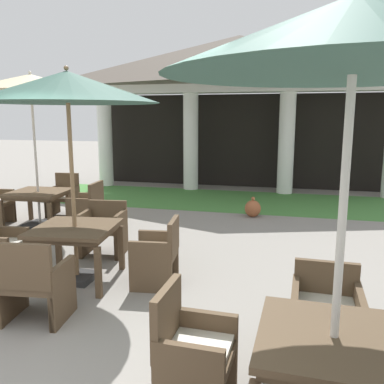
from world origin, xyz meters
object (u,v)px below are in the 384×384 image
object	(u,v)px
patio_chair_mid_right_east	(87,207)
patio_chair_mid_right_north	(63,197)
patio_umbrella_mid_right	(31,85)
patio_chair_mid_left_north	(326,314)
patio_chair_near_foreground_south	(34,284)
patio_table_near_foreground	(75,233)
patio_table_mid_right	(38,196)
patio_chair_near_foreground_north	(104,228)
terracotta_urn	(253,208)
patio_umbrella_near_foreground	(67,89)
patio_table_mid_left	(333,349)
patio_chair_mid_left_west	(192,355)
patio_umbrella_mid_left	(355,38)
patio_chair_near_foreground_east	(158,255)

from	to	relation	value
patio_chair_mid_right_east	patio_chair_mid_right_north	bearing A→B (deg)	44.95
patio_umbrella_mid_right	patio_chair_mid_left_north	bearing A→B (deg)	-32.21
patio_chair_near_foreground_south	patio_table_near_foreground	bearing A→B (deg)	90.00
patio_table_mid_right	patio_chair_mid_right_east	distance (m)	1.01
patio_chair_near_foreground_north	terracotta_urn	bearing A→B (deg)	-130.96
patio_umbrella_near_foreground	patio_umbrella_mid_right	bearing A→B (deg)	132.93
patio_table_mid_left	patio_chair_mid_left_west	size ratio (longest dim) A/B	1.10
patio_umbrella_mid_left	patio_chair_mid_right_north	xyz separation A→B (m)	(-5.15, 5.16, -2.18)
patio_table_near_foreground	patio_umbrella_mid_left	world-z (taller)	patio_umbrella_mid_left
patio_chair_mid_left_north	patio_table_mid_left	bearing A→B (deg)	90.00
patio_chair_near_foreground_east	patio_table_mid_right	world-z (taller)	patio_chair_near_foreground_east
patio_chair_near_foreground_east	terracotta_urn	bearing A→B (deg)	-18.58
patio_table_near_foreground	patio_chair_mid_left_north	bearing A→B (deg)	-18.13
patio_chair_mid_right_east	patio_table_mid_left	bearing A→B (deg)	-140.81
patio_chair_near_foreground_south	patio_table_mid_right	distance (m)	3.97
patio_chair_mid_right_north	patio_table_near_foreground	bearing A→B (deg)	119.10
patio_table_mid_left	patio_umbrella_mid_left	bearing A→B (deg)	-172.87
patio_table_near_foreground	patio_table_mid_left	world-z (taller)	patio_table_near_foreground
patio_chair_mid_right_north	patio_chair_mid_right_east	xyz separation A→B (m)	(1.07, -0.91, 0.03)
patio_table_mid_left	patio_chair_mid_left_west	world-z (taller)	patio_chair_mid_left_west
patio_chair_near_foreground_east	patio_chair_mid_left_north	world-z (taller)	patio_chair_near_foreground_east
patio_table_mid_left	patio_umbrella_mid_left	xyz separation A→B (m)	(-0.00, -0.00, 1.95)
patio_umbrella_near_foreground	terracotta_urn	xyz separation A→B (m)	(1.88, 4.04, -2.27)
patio_table_mid_right	terracotta_urn	world-z (taller)	patio_table_mid_right
patio_umbrella_mid_left	patio_chair_mid_left_west	world-z (taller)	patio_umbrella_mid_left
patio_umbrella_mid_left	patio_table_mid_right	world-z (taller)	patio_umbrella_mid_left
patio_chair_mid_right_north	terracotta_urn	xyz separation A→B (m)	(4.03, 0.83, -0.21)
patio_umbrella_mid_left	terracotta_urn	size ratio (longest dim) A/B	6.52
patio_chair_mid_left_north	terracotta_urn	xyz separation A→B (m)	(-1.15, 5.04, -0.21)
patio_umbrella_mid_left	patio_chair_mid_left_west	size ratio (longest dim) A/B	3.13
patio_umbrella_mid_left	patio_chair_mid_left_west	bearing A→B (deg)	178.36
patio_chair_near_foreground_north	patio_chair_mid_left_north	distance (m)	3.78
terracotta_urn	patio_umbrella_mid_left	bearing A→B (deg)	-79.39
patio_umbrella_mid_right	terracotta_urn	world-z (taller)	patio_umbrella_mid_right
patio_chair_near_foreground_south	patio_table_mid_right	bearing A→B (deg)	116.76
patio_chair_near_foreground_south	patio_chair_mid_right_east	xyz separation A→B (m)	(-1.20, 3.38, 0.01)
patio_chair_near_foreground_north	patio_umbrella_mid_right	xyz separation A→B (m)	(-1.93, 1.15, 2.28)
patio_umbrella_mid_left	patio_umbrella_mid_right	distance (m)	6.57
patio_chair_near_foreground_east	terracotta_urn	size ratio (longest dim) A/B	1.97
patio_chair_near_foreground_east	patio_chair_mid_left_west	size ratio (longest dim) A/B	0.95
patio_umbrella_near_foreground	patio_chair_mid_right_north	xyz separation A→B (m)	(-2.14, 3.21, -2.06)
patio_table_mid_right	terracotta_urn	distance (m)	4.37
patio_table_mid_right	patio_chair_mid_right_east	world-z (taller)	patio_chair_mid_right_east
patio_chair_near_foreground_east	patio_umbrella_mid_left	xyz separation A→B (m)	(1.94, -2.08, 2.17)
patio_chair_mid_right_north	patio_table_mid_right	bearing A→B (deg)	90.00
patio_table_mid_right	patio_chair_mid_right_east	size ratio (longest dim) A/B	1.22
terracotta_urn	patio_chair_mid_right_east	bearing A→B (deg)	-149.45
patio_chair_near_foreground_south	patio_umbrella_mid_left	distance (m)	3.70
terracotta_urn	patio_table_near_foreground	bearing A→B (deg)	-114.99
patio_umbrella_mid_left	patio_chair_mid_right_north	world-z (taller)	patio_umbrella_mid_left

